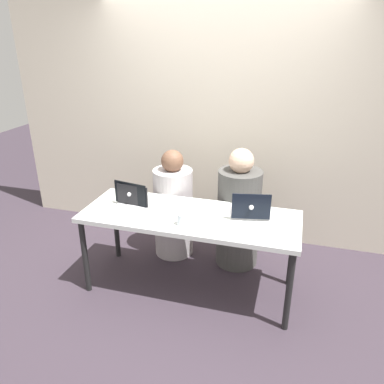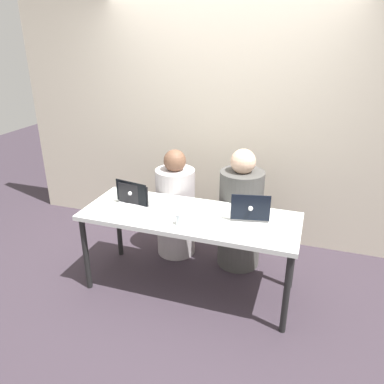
{
  "view_description": "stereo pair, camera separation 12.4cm",
  "coord_description": "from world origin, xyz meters",
  "px_view_note": "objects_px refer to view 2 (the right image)",
  "views": [
    {
      "loc": [
        0.81,
        -2.74,
        2.16
      ],
      "look_at": [
        0.0,
        0.07,
        0.93
      ],
      "focal_mm": 35.0,
      "sensor_mm": 36.0,
      "label": 1
    },
    {
      "loc": [
        0.93,
        -2.7,
        2.16
      ],
      "look_at": [
        0.0,
        0.07,
        0.93
      ],
      "focal_mm": 35.0,
      "sensor_mm": 36.0,
      "label": 2
    }
  ],
  "objects_px": {
    "laptop_front_left": "(130,204)",
    "water_glass_center": "(180,220)",
    "person_on_left": "(176,209)",
    "person_on_right": "(240,215)",
    "laptop_back_right": "(250,212)",
    "laptop_back_left": "(137,197)"
  },
  "relations": [
    {
      "from": "laptop_back_right",
      "to": "laptop_front_left",
      "type": "distance_m",
      "value": 1.04
    },
    {
      "from": "laptop_back_left",
      "to": "water_glass_center",
      "type": "relative_size",
      "value": 3.97
    },
    {
      "from": "person_on_right",
      "to": "laptop_front_left",
      "type": "relative_size",
      "value": 3.82
    },
    {
      "from": "laptop_back_left",
      "to": "person_on_right",
      "type": "bearing_deg",
      "value": -141.95
    },
    {
      "from": "person_on_right",
      "to": "laptop_back_left",
      "type": "distance_m",
      "value": 1.02
    },
    {
      "from": "person_on_left",
      "to": "water_glass_center",
      "type": "height_order",
      "value": "person_on_left"
    },
    {
      "from": "laptop_back_right",
      "to": "laptop_front_left",
      "type": "bearing_deg",
      "value": -2.07
    },
    {
      "from": "laptop_back_right",
      "to": "water_glass_center",
      "type": "relative_size",
      "value": 3.91
    },
    {
      "from": "laptop_front_left",
      "to": "water_glass_center",
      "type": "bearing_deg",
      "value": -9.44
    },
    {
      "from": "laptop_back_right",
      "to": "laptop_front_left",
      "type": "relative_size",
      "value": 1.13
    },
    {
      "from": "laptop_front_left",
      "to": "water_glass_center",
      "type": "distance_m",
      "value": 0.54
    },
    {
      "from": "person_on_left",
      "to": "laptop_front_left",
      "type": "relative_size",
      "value": 3.6
    },
    {
      "from": "person_on_left",
      "to": "person_on_right",
      "type": "distance_m",
      "value": 0.67
    },
    {
      "from": "water_glass_center",
      "to": "laptop_back_right",
      "type": "bearing_deg",
      "value": 30.47
    },
    {
      "from": "laptop_back_right",
      "to": "water_glass_center",
      "type": "xyz_separation_m",
      "value": [
        -0.51,
        -0.3,
        -0.01
      ]
    },
    {
      "from": "person_on_left",
      "to": "laptop_front_left",
      "type": "bearing_deg",
      "value": 68.25
    },
    {
      "from": "person_on_right",
      "to": "water_glass_center",
      "type": "bearing_deg",
      "value": 57.33
    },
    {
      "from": "person_on_left",
      "to": "person_on_right",
      "type": "bearing_deg",
      "value": 176.38
    },
    {
      "from": "laptop_back_right",
      "to": "laptop_back_left",
      "type": "bearing_deg",
      "value": -10.4
    },
    {
      "from": "person_on_left",
      "to": "person_on_right",
      "type": "xyz_separation_m",
      "value": [
        0.67,
        0.0,
        0.03
      ]
    },
    {
      "from": "laptop_back_left",
      "to": "water_glass_center",
      "type": "xyz_separation_m",
      "value": [
        0.52,
        -0.28,
        -0.01
      ]
    },
    {
      "from": "person_on_right",
      "to": "laptop_back_right",
      "type": "distance_m",
      "value": 0.53
    }
  ]
}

